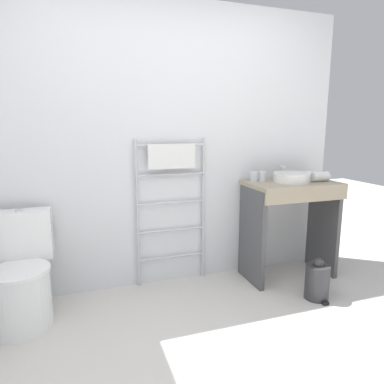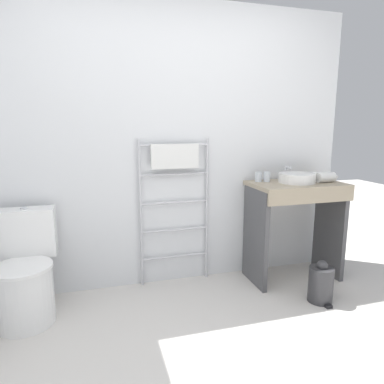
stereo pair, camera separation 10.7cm
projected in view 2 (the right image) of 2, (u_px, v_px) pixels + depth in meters
name	position (u px, v px, depth m)	size (l,w,h in m)	color
wall_back	(170.00, 147.00, 2.96)	(3.24, 0.12, 2.40)	silver
toilet	(25.00, 277.00, 2.45)	(0.42, 0.55, 0.79)	white
towel_radiator	(175.00, 181.00, 2.92)	(0.62, 0.06, 1.28)	silver
vanity_counter	(295.00, 217.00, 3.06)	(0.80, 0.49, 0.89)	gray
sink_basin	(297.00, 178.00, 3.01)	(0.32, 0.32, 0.08)	white
faucet	(286.00, 171.00, 3.16)	(0.02, 0.10, 0.13)	silver
cup_near_wall	(258.00, 177.00, 3.05)	(0.06, 0.06, 0.09)	silver
cup_near_edge	(267.00, 177.00, 3.05)	(0.06, 0.06, 0.09)	silver
hair_dryer	(326.00, 177.00, 3.03)	(0.22, 0.18, 0.09)	white
trash_bin	(321.00, 283.00, 2.72)	(0.19, 0.22, 0.34)	#333335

